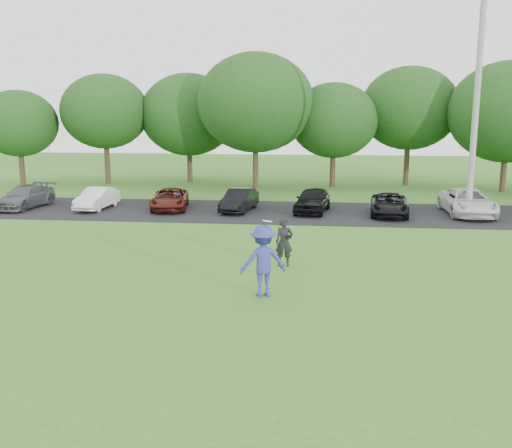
{
  "coord_description": "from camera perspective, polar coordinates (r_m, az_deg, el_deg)",
  "views": [
    {
      "loc": [
        2.04,
        -15.17,
        5.1
      ],
      "look_at": [
        0.0,
        3.5,
        1.3
      ],
      "focal_mm": 40.0,
      "sensor_mm": 36.0,
      "label": 1
    }
  ],
  "objects": [
    {
      "name": "ground",
      "position": [
        16.14,
        -1.36,
        -6.99
      ],
      "size": [
        100.0,
        100.0,
        0.0
      ],
      "primitive_type": "plane",
      "color": "#377020",
      "rests_on": "ground"
    },
    {
      "name": "parking_lot",
      "position": [
        28.7,
        2.06,
        1.23
      ],
      "size": [
        32.0,
        6.5,
        0.03
      ],
      "primitive_type": "cube",
      "color": "black",
      "rests_on": "ground"
    },
    {
      "name": "utility_pole",
      "position": [
        28.55,
        21.17,
        11.12
      ],
      "size": [
        0.28,
        0.28,
        10.64
      ],
      "primitive_type": "cylinder",
      "color": "#979692",
      "rests_on": "ground"
    },
    {
      "name": "frisbee_player",
      "position": [
        15.71,
        0.71,
        -3.69
      ],
      "size": [
        1.45,
        1.1,
        2.17
      ],
      "color": "#32378D",
      "rests_on": "ground"
    },
    {
      "name": "camera_bystander",
      "position": [
        18.75,
        2.83,
        -1.83
      ],
      "size": [
        0.63,
        0.47,
        1.6
      ],
      "color": "black",
      "rests_on": "ground"
    },
    {
      "name": "parked_cars",
      "position": [
        28.53,
        3.38,
        2.35
      ],
      "size": [
        28.12,
        4.76,
        1.25
      ],
      "color": "#515358",
      "rests_on": "parking_lot"
    },
    {
      "name": "tree_row",
      "position": [
        37.94,
        5.54,
        11.1
      ],
      "size": [
        42.39,
        9.85,
        8.64
      ],
      "color": "#38281C",
      "rests_on": "ground"
    }
  ]
}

